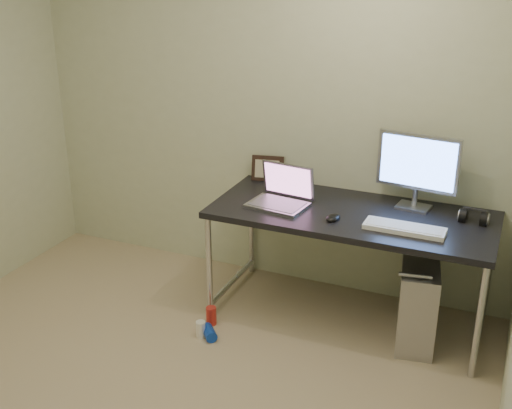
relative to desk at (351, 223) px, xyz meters
name	(u,v)px	position (x,y,z in m)	size (l,w,h in m)	color
wall_back	(265,109)	(-0.74, 0.38, 0.57)	(3.50, 0.02, 2.50)	beige
desk	(351,223)	(0.00, 0.00, 0.00)	(1.75, 0.76, 0.75)	black
tower_computer	(417,301)	(0.46, -0.08, -0.41)	(0.30, 0.53, 0.56)	#A8A8AC
cable_a	(423,252)	(0.41, 0.33, -0.28)	(0.01, 0.01, 0.70)	black
cable_b	(436,259)	(0.50, 0.31, -0.30)	(0.01, 0.01, 0.72)	black
can_red	(211,316)	(-0.78, -0.44, -0.62)	(0.07, 0.07, 0.12)	red
can_white	(201,329)	(-0.77, -0.60, -0.62)	(0.06, 0.06, 0.11)	white
can_blue	(209,333)	(-0.72, -0.58, -0.64)	(0.07, 0.07, 0.13)	#103CBD
laptop	(282,195)	(-0.45, -0.04, 0.13)	(0.39, 0.34, 0.25)	#A0A1A7
monitor	(418,166)	(0.34, 0.22, 0.35)	(0.51, 0.17, 0.48)	#A0A1A7
keyboard	(405,228)	(0.35, -0.15, 0.09)	(0.47, 0.15, 0.03)	white
mouse_right	(436,230)	(0.53, -0.12, 0.09)	(0.07, 0.11, 0.04)	black
mouse_left	(333,216)	(-0.07, -0.16, 0.09)	(0.08, 0.12, 0.04)	black
headphones	(474,217)	(0.71, 0.13, 0.10)	(0.17, 0.10, 0.11)	black
picture_frame	(268,169)	(-0.70, 0.33, 0.16)	(0.22, 0.03, 0.18)	black
webcam	(303,176)	(-0.42, 0.28, 0.16)	(0.05, 0.04, 0.12)	silver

